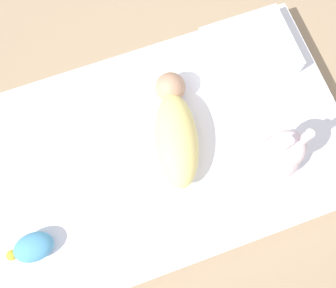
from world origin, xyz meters
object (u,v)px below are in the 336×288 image
Objects in this scene: pillow at (250,51)px; bunny_plush at (281,154)px; turtle_plush at (33,247)px; swaddled_baby at (176,131)px.

pillow is 0.51m from bunny_plush.
pillow is at bearing -155.92° from turtle_plush.
bunny_plush is (0.10, 0.49, 0.09)m from pillow.
swaddled_baby is 0.42m from bunny_plush.
pillow reaches higher than turtle_plush.
bunny_plush is at bearing 78.86° from pillow.
pillow is at bearing -46.78° from swaddled_baby.
swaddled_baby is 2.70× the size of turtle_plush.
bunny_plush is (-0.34, 0.24, 0.06)m from swaddled_baby.
swaddled_baby reaches higher than turtle_plush.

